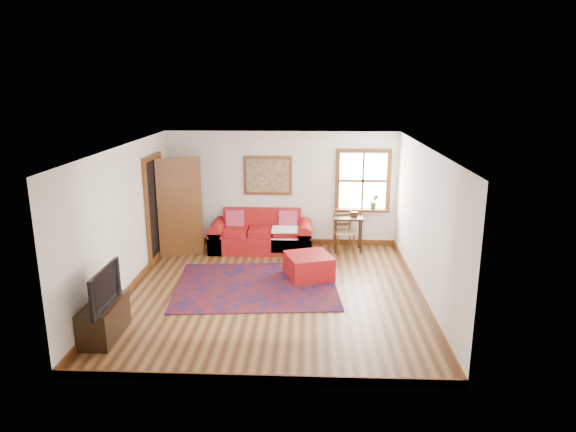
{
  "coord_description": "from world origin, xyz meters",
  "views": [
    {
      "loc": [
        0.62,
        -8.17,
        3.53
      ],
      "look_at": [
        0.23,
        0.6,
        1.21
      ],
      "focal_mm": 32.0,
      "sensor_mm": 36.0,
      "label": 1
    }
  ],
  "objects_px": {
    "red_leather_sofa": "(262,237)",
    "red_ottoman": "(309,266)",
    "media_cabinet": "(104,320)",
    "ladder_back_chair": "(343,230)",
    "side_table": "(348,222)"
  },
  "relations": [
    {
      "from": "red_leather_sofa",
      "to": "red_ottoman",
      "type": "height_order",
      "value": "red_leather_sofa"
    },
    {
      "from": "red_leather_sofa",
      "to": "red_ottoman",
      "type": "xyz_separation_m",
      "value": [
        1.02,
        -1.59,
        -0.06
      ]
    },
    {
      "from": "red_ottoman",
      "to": "media_cabinet",
      "type": "height_order",
      "value": "media_cabinet"
    },
    {
      "from": "red_leather_sofa",
      "to": "side_table",
      "type": "distance_m",
      "value": 1.88
    },
    {
      "from": "ladder_back_chair",
      "to": "red_leather_sofa",
      "type": "bearing_deg",
      "value": 179.07
    },
    {
      "from": "red_leather_sofa",
      "to": "ladder_back_chair",
      "type": "height_order",
      "value": "ladder_back_chair"
    },
    {
      "from": "side_table",
      "to": "ladder_back_chair",
      "type": "xyz_separation_m",
      "value": [
        -0.1,
        -0.05,
        -0.16
      ]
    },
    {
      "from": "red_leather_sofa",
      "to": "red_ottoman",
      "type": "bearing_deg",
      "value": -57.19
    },
    {
      "from": "red_ottoman",
      "to": "side_table",
      "type": "distance_m",
      "value": 1.85
    },
    {
      "from": "red_leather_sofa",
      "to": "ladder_back_chair",
      "type": "distance_m",
      "value": 1.76
    },
    {
      "from": "media_cabinet",
      "to": "ladder_back_chair",
      "type": "bearing_deg",
      "value": 47.66
    },
    {
      "from": "ladder_back_chair",
      "to": "media_cabinet",
      "type": "xyz_separation_m",
      "value": [
        -3.61,
        -3.96,
        -0.21
      ]
    },
    {
      "from": "red_leather_sofa",
      "to": "red_ottoman",
      "type": "relative_size",
      "value": 2.81
    },
    {
      "from": "red_ottoman",
      "to": "media_cabinet",
      "type": "distance_m",
      "value": 3.75
    },
    {
      "from": "side_table",
      "to": "media_cabinet",
      "type": "xyz_separation_m",
      "value": [
        -3.7,
        -4.01,
        -0.37
      ]
    }
  ]
}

